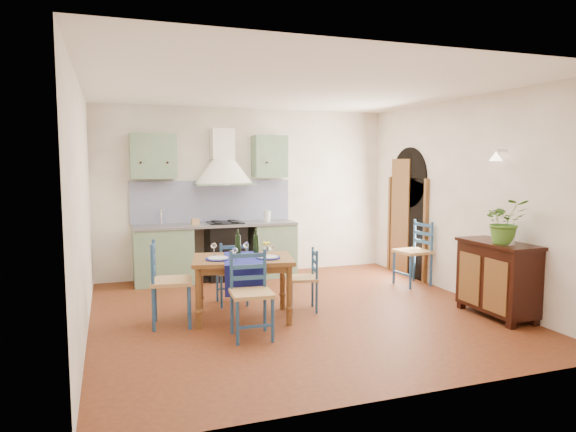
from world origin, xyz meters
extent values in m
plane|color=#4C2310|center=(0.00, 0.00, 0.00)|extent=(5.00, 5.00, 0.00)
cube|color=white|center=(0.00, 2.50, 1.40)|extent=(5.00, 0.04, 2.80)
cube|color=gray|center=(-1.45, 2.19, 0.44)|extent=(0.90, 0.60, 0.88)
cube|color=gray|center=(0.35, 2.19, 0.44)|extent=(0.70, 0.60, 0.88)
cube|color=black|center=(-0.45, 2.19, 0.44)|extent=(0.60, 0.58, 0.88)
cube|color=slate|center=(-0.60, 2.19, 0.90)|extent=(2.60, 0.64, 0.04)
cube|color=silver|center=(-1.45, 2.19, 0.90)|extent=(0.45, 0.40, 0.03)
cylinder|color=silver|center=(-1.45, 2.37, 1.05)|extent=(0.02, 0.02, 0.26)
cube|color=black|center=(-0.45, 2.19, 0.93)|extent=(0.55, 0.48, 0.02)
cube|color=black|center=(-0.60, 2.24, 0.04)|extent=(2.60, 0.50, 0.08)
cube|color=navy|center=(-0.60, 2.46, 1.26)|extent=(2.65, 0.05, 0.68)
cube|color=gray|center=(-1.55, 2.32, 2.00)|extent=(0.70, 0.34, 0.70)
cube|color=gray|center=(0.35, 2.32, 2.00)|extent=(0.55, 0.34, 0.70)
cone|color=silver|center=(-0.45, 2.25, 1.75)|extent=(0.96, 0.96, 0.40)
cube|color=silver|center=(-0.45, 2.34, 2.20)|extent=(0.36, 0.30, 0.50)
cube|color=white|center=(2.50, 0.00, 1.40)|extent=(0.04, 5.00, 2.80)
cube|color=black|center=(2.48, 1.40, 0.82)|extent=(0.03, 1.00, 1.65)
cylinder|color=black|center=(2.48, 1.40, 1.65)|extent=(0.03, 1.00, 1.00)
cube|color=brown|center=(2.46, 0.86, 0.82)|extent=(0.06, 0.06, 1.65)
cube|color=brown|center=(2.46, 1.94, 0.82)|extent=(0.06, 0.06, 1.65)
cube|color=brown|center=(2.47, 1.62, 0.98)|extent=(0.04, 0.55, 1.96)
cylinder|color=silver|center=(2.44, -0.77, 2.05)|extent=(0.15, 0.04, 0.04)
cone|color=#FFEDC6|center=(2.34, -0.77, 1.98)|extent=(0.16, 0.16, 0.12)
cube|color=white|center=(-2.50, 0.00, 1.40)|extent=(0.04, 5.00, 2.80)
cube|color=white|center=(0.00, 0.00, 2.80)|extent=(5.00, 5.00, 0.01)
cube|color=brown|center=(-0.72, -0.01, 0.73)|extent=(1.32, 1.02, 0.05)
cube|color=brown|center=(-0.72, -0.01, 0.66)|extent=(1.18, 0.88, 0.08)
cylinder|color=brown|center=(-1.30, -0.23, 0.35)|extent=(0.07, 0.07, 0.70)
cylinder|color=brown|center=(-1.16, 0.41, 0.35)|extent=(0.07, 0.07, 0.70)
cylinder|color=brown|center=(-0.27, -0.44, 0.35)|extent=(0.07, 0.07, 0.70)
cylinder|color=brown|center=(-0.14, 0.20, 0.35)|extent=(0.07, 0.07, 0.70)
cube|color=navy|center=(-0.73, -0.06, 0.76)|extent=(0.62, 0.96, 0.01)
cube|color=navy|center=(-0.80, -0.41, 0.57)|extent=(0.44, 0.11, 0.38)
cylinder|color=navy|center=(-1.03, -0.05, 0.77)|extent=(0.30, 0.30, 0.01)
cylinder|color=silver|center=(-1.03, -0.05, 0.78)|extent=(0.24, 0.24, 0.01)
cylinder|color=navy|center=(-0.45, -0.17, 0.77)|extent=(0.30, 0.30, 0.01)
cylinder|color=silver|center=(-0.45, -0.17, 0.78)|extent=(0.24, 0.24, 0.01)
cylinder|color=black|center=(-0.73, 0.19, 0.91)|extent=(0.07, 0.07, 0.32)
cylinder|color=black|center=(-0.50, 0.14, 0.91)|extent=(0.07, 0.07, 0.32)
cylinder|color=white|center=(-0.40, 0.07, 0.81)|extent=(0.05, 0.05, 0.10)
sphere|color=yellow|center=(-0.40, 0.07, 0.90)|extent=(0.10, 0.10, 0.10)
cylinder|color=navy|center=(-1.00, -0.90, 0.24)|extent=(0.04, 0.04, 0.48)
cylinder|color=navy|center=(-0.98, -0.53, 0.47)|extent=(0.04, 0.04, 0.94)
cylinder|color=navy|center=(-0.63, -0.93, 0.24)|extent=(0.04, 0.04, 0.48)
cylinder|color=navy|center=(-0.60, -0.55, 0.47)|extent=(0.04, 0.04, 0.94)
cube|color=tan|center=(-0.80, -0.73, 0.50)|extent=(0.47, 0.47, 0.04)
cube|color=navy|center=(-0.79, -0.54, 0.63)|extent=(0.40, 0.06, 0.05)
cube|color=navy|center=(-0.79, -0.54, 0.75)|extent=(0.40, 0.06, 0.05)
cube|color=navy|center=(-0.79, -0.54, 0.88)|extent=(0.40, 0.06, 0.05)
cube|color=navy|center=(-0.82, -0.92, 0.19)|extent=(0.38, 0.06, 0.03)
cylinder|color=navy|center=(-0.52, 0.83, 0.22)|extent=(0.03, 0.03, 0.44)
cylinder|color=navy|center=(-0.53, 0.49, 0.43)|extent=(0.03, 0.03, 0.86)
cylinder|color=navy|center=(-0.86, 0.85, 0.22)|extent=(0.03, 0.03, 0.44)
cylinder|color=navy|center=(-0.88, 0.50, 0.43)|extent=(0.03, 0.03, 0.86)
cube|color=tan|center=(-0.70, 0.67, 0.45)|extent=(0.42, 0.42, 0.04)
cube|color=navy|center=(-0.71, 0.50, 0.57)|extent=(0.36, 0.04, 0.04)
cube|color=navy|center=(-0.71, 0.50, 0.69)|extent=(0.36, 0.04, 0.04)
cube|color=navy|center=(-0.71, 0.50, 0.80)|extent=(0.36, 0.04, 0.04)
cube|color=navy|center=(-0.69, 0.84, 0.17)|extent=(0.35, 0.04, 0.02)
cylinder|color=navy|center=(-1.40, -0.21, 0.25)|extent=(0.04, 0.04, 0.51)
cylinder|color=navy|center=(-1.79, -0.16, 0.50)|extent=(0.04, 0.04, 0.99)
cylinder|color=navy|center=(-1.35, 0.19, 0.25)|extent=(0.04, 0.04, 0.51)
cylinder|color=navy|center=(-1.74, 0.24, 0.50)|extent=(0.04, 0.04, 0.99)
cube|color=tan|center=(-1.57, 0.02, 0.52)|extent=(0.52, 0.52, 0.04)
cube|color=navy|center=(-1.77, 0.04, 0.66)|extent=(0.08, 0.42, 0.05)
cube|color=navy|center=(-1.77, 0.04, 0.79)|extent=(0.08, 0.42, 0.05)
cube|color=navy|center=(-1.77, 0.04, 0.93)|extent=(0.08, 0.42, 0.05)
cube|color=navy|center=(-1.37, -0.01, 0.20)|extent=(0.08, 0.40, 0.03)
cylinder|color=navy|center=(-0.03, 0.26, 0.20)|extent=(0.03, 0.03, 0.41)
cylinder|color=navy|center=(0.28, 0.19, 0.40)|extent=(0.03, 0.03, 0.80)
cylinder|color=navy|center=(-0.10, -0.05, 0.20)|extent=(0.03, 0.03, 0.41)
cylinder|color=navy|center=(0.21, -0.12, 0.40)|extent=(0.03, 0.03, 0.80)
cube|color=tan|center=(0.09, 0.07, 0.42)|extent=(0.45, 0.45, 0.04)
cube|color=navy|center=(0.24, 0.04, 0.53)|extent=(0.10, 0.33, 0.04)
cube|color=navy|center=(0.24, 0.04, 0.64)|extent=(0.10, 0.33, 0.04)
cube|color=navy|center=(0.24, 0.04, 0.75)|extent=(0.10, 0.33, 0.04)
cube|color=navy|center=(-0.07, 0.11, 0.16)|extent=(0.10, 0.32, 0.02)
cylinder|color=navy|center=(1.98, 0.98, 0.25)|extent=(0.04, 0.04, 0.51)
cylinder|color=navy|center=(2.37, 1.03, 0.50)|extent=(0.04, 0.04, 1.00)
cylinder|color=navy|center=(2.03, 0.58, 0.25)|extent=(0.04, 0.04, 0.51)
cylinder|color=navy|center=(2.42, 0.63, 0.50)|extent=(0.04, 0.04, 1.00)
cube|color=tan|center=(2.20, 0.80, 0.53)|extent=(0.52, 0.52, 0.04)
cube|color=navy|center=(2.40, 0.83, 0.66)|extent=(0.08, 0.42, 0.05)
cube|color=navy|center=(2.40, 0.83, 0.80)|extent=(0.08, 0.42, 0.05)
cube|color=navy|center=(2.40, 0.83, 0.93)|extent=(0.08, 0.42, 0.05)
cube|color=navy|center=(2.00, 0.78, 0.20)|extent=(0.08, 0.40, 0.03)
cube|color=black|center=(2.27, -0.97, 0.49)|extent=(0.45, 1.00, 0.82)
cube|color=black|center=(2.27, -0.97, 0.92)|extent=(0.50, 1.05, 0.04)
cube|color=brown|center=(2.04, -1.20, 0.45)|extent=(0.02, 0.38, 0.63)
cube|color=brown|center=(2.04, -0.74, 0.45)|extent=(0.02, 0.38, 0.63)
cube|color=black|center=(2.09, -1.41, 0.04)|extent=(0.08, 0.08, 0.08)
cube|color=black|center=(2.09, -0.53, 0.04)|extent=(0.08, 0.08, 0.08)
cube|color=black|center=(2.44, -1.41, 0.04)|extent=(0.08, 0.08, 0.08)
cube|color=black|center=(2.44, -0.53, 0.04)|extent=(0.08, 0.08, 0.08)
imported|color=#417424|center=(2.21, -1.12, 1.21)|extent=(0.61, 0.57, 0.54)
camera|label=1|loc=(-2.22, -5.97, 1.90)|focal=32.00mm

